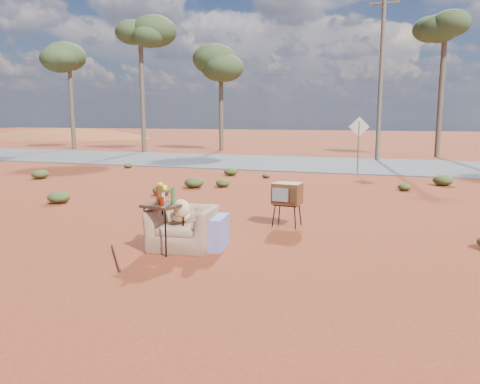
% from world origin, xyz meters
% --- Properties ---
extents(ground, '(140.00, 140.00, 0.00)m').
position_xyz_m(ground, '(0.00, 0.00, 0.00)').
color(ground, maroon).
rests_on(ground, ground).
extents(highway, '(140.00, 7.00, 0.04)m').
position_xyz_m(highway, '(0.00, 15.00, 0.02)').
color(highway, '#565659').
rests_on(highway, ground).
extents(dirt_mound, '(26.00, 18.00, 2.00)m').
position_xyz_m(dirt_mound, '(-30.00, 34.00, 0.00)').
color(dirt_mound, '#985024').
rests_on(dirt_mound, ground).
extents(armchair, '(1.30, 0.93, 0.92)m').
position_xyz_m(armchair, '(-0.33, 0.31, 0.43)').
color(armchair, '#9B7254').
rests_on(armchair, ground).
extents(tv_unit, '(0.58, 0.49, 0.88)m').
position_xyz_m(tv_unit, '(0.89, 2.41, 0.65)').
color(tv_unit, black).
rests_on(tv_unit, ground).
extents(side_table, '(0.66, 0.66, 1.10)m').
position_xyz_m(side_table, '(-0.62, 0.02, 0.82)').
color(side_table, '#3C2716').
rests_on(side_table, ground).
extents(rusty_bar, '(0.90, 1.14, 0.04)m').
position_xyz_m(rusty_bar, '(-1.14, -0.61, 0.02)').
color(rusty_bar, '#502415').
rests_on(rusty_bar, ground).
extents(road_sign, '(0.78, 0.06, 2.19)m').
position_xyz_m(road_sign, '(1.50, 12.00, 1.50)').
color(road_sign, brown).
rests_on(road_sign, ground).
extents(eucalyptus_far_left, '(3.20, 3.20, 7.10)m').
position_xyz_m(eucalyptus_far_left, '(-18.00, 20.00, 5.94)').
color(eucalyptus_far_left, brown).
rests_on(eucalyptus_far_left, ground).
extents(eucalyptus_left, '(3.20, 3.20, 8.10)m').
position_xyz_m(eucalyptus_left, '(-12.00, 19.00, 6.92)').
color(eucalyptus_left, brown).
rests_on(eucalyptus_left, ground).
extents(eucalyptus_near_left, '(3.20, 3.20, 6.60)m').
position_xyz_m(eucalyptus_near_left, '(-8.00, 22.00, 5.45)').
color(eucalyptus_near_left, brown).
rests_on(eucalyptus_near_left, ground).
extents(eucalyptus_center, '(3.20, 3.20, 7.60)m').
position_xyz_m(eucalyptus_center, '(5.00, 21.00, 6.43)').
color(eucalyptus_center, brown).
rests_on(eucalyptus_center, ground).
extents(utility_pole_center, '(1.40, 0.20, 8.00)m').
position_xyz_m(utility_pole_center, '(2.00, 17.50, 4.15)').
color(utility_pole_center, brown).
rests_on(utility_pole_center, ground).
extents(scrub_patch, '(17.49, 8.07, 0.33)m').
position_xyz_m(scrub_patch, '(-0.82, 4.41, 0.14)').
color(scrub_patch, '#475224').
rests_on(scrub_patch, ground).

